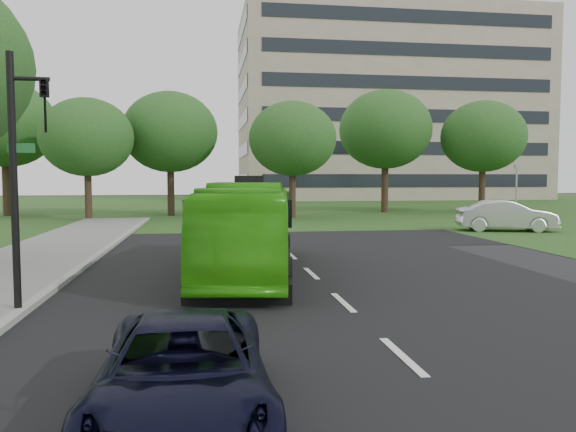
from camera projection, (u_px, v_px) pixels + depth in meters
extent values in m
plane|color=black|center=(325.00, 287.00, 15.15)|extent=(160.00, 160.00, 0.00)
cube|color=black|center=(257.00, 224.00, 34.89)|extent=(14.00, 120.00, 0.01)
cube|color=black|center=(268.00, 234.00, 28.96)|extent=(80.00, 12.00, 0.01)
cube|color=silver|center=(266.00, 232.00, 29.95)|extent=(0.15, 90.00, 0.01)
cube|color=#244C19|center=(235.00, 205.00, 59.55)|extent=(120.00, 60.00, 0.01)
cube|color=gray|center=(385.00, 109.00, 78.68)|extent=(40.00, 20.00, 25.00)
cube|color=black|center=(411.00, 99.00, 68.76)|extent=(36.80, 0.10, 23.00)
cube|color=black|center=(242.00, 106.00, 75.74)|extent=(0.10, 18.40, 23.00)
cylinder|color=black|center=(88.00, 197.00, 38.14)|extent=(0.47, 0.47, 3.14)
ellipsoid|color=#264717|center=(87.00, 137.00, 37.85)|extent=(6.23, 6.23, 5.30)
cylinder|color=black|center=(171.00, 193.00, 42.68)|extent=(0.52, 0.52, 3.48)
ellipsoid|color=#264717|center=(170.00, 132.00, 42.35)|extent=(7.16, 7.16, 6.09)
cylinder|color=black|center=(292.00, 196.00, 40.65)|extent=(0.48, 0.48, 3.18)
ellipsoid|color=#264717|center=(292.00, 139.00, 40.36)|extent=(6.32, 6.32, 5.37)
cylinder|color=black|center=(385.00, 189.00, 46.86)|extent=(0.57, 0.57, 3.82)
ellipsoid|color=#264717|center=(385.00, 129.00, 46.51)|extent=(7.68, 7.68, 6.53)
cylinder|color=black|center=(482.00, 191.00, 46.91)|extent=(0.53, 0.53, 3.53)
ellipsoid|color=#264717|center=(483.00, 136.00, 46.59)|extent=(6.95, 6.95, 5.91)
cylinder|color=black|center=(7.00, 190.00, 42.55)|extent=(0.58, 0.58, 3.88)
ellipsoid|color=#264717|center=(4.00, 124.00, 42.20)|extent=(7.61, 7.61, 6.47)
imported|color=#35B212|center=(249.00, 228.00, 17.24)|extent=(3.75, 10.28, 2.80)
imported|color=silver|center=(506.00, 216.00, 30.56)|extent=(5.45, 3.13, 1.70)
imported|color=black|center=(183.00, 373.00, 6.71)|extent=(2.07, 4.46, 1.24)
cylinder|color=black|center=(14.00, 185.00, 11.90)|extent=(0.16, 0.16, 5.58)
cylinder|color=black|center=(30.00, 79.00, 11.80)|extent=(0.78, 0.09, 0.09)
imported|color=black|center=(45.00, 106.00, 11.88)|extent=(0.20, 0.24, 1.12)
cube|color=#195926|center=(21.00, 148.00, 11.87)|extent=(0.56, 0.04, 0.20)
cylinder|color=gray|center=(516.00, 196.00, 34.91)|extent=(0.11, 0.11, 3.52)
cube|color=gray|center=(517.00, 166.00, 34.78)|extent=(0.35, 0.31, 0.26)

